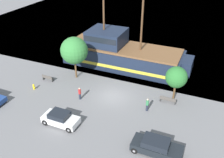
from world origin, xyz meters
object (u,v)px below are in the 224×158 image
bench_promenade_west (48,78)px  pedestrian_walking_far (80,93)px  parked_car_curb_front (60,119)px  parked_car_curb_mid (157,147)px  fire_hydrant (34,87)px  bench_promenade_east (168,100)px  moored_boat_dockside (104,35)px  pirate_ship (121,53)px  pedestrian_walking_near (147,105)px

bench_promenade_west → pedestrian_walking_far: size_ratio=1.00×
bench_promenade_west → pedestrian_walking_far: 6.64m
parked_car_curb_front → bench_promenade_west: bearing=133.9°
parked_car_curb_mid → bench_promenade_west: (-17.05, 6.92, -0.32)m
fire_hydrant → bench_promenade_east: bearing=13.1°
moored_boat_dockside → parked_car_curb_mid: 29.94m
moored_boat_dockside → bench_promenade_east: (16.06, -16.51, -0.16)m
parked_car_curb_front → bench_promenade_east: parked_car_curb_front is taller
parked_car_curb_mid → pirate_ship: bearing=121.7°
moored_boat_dockside → pirate_ship: bearing=-52.2°
fire_hydrant → pedestrian_walking_near: size_ratio=0.47×
parked_car_curb_front → bench_promenade_east: bearing=41.0°
parked_car_curb_front → pedestrian_walking_far: pedestrian_walking_far is taller
moored_boat_dockside → bench_promenade_west: 17.86m
moored_boat_dockside → fire_hydrant: (-0.59, -20.39, -0.19)m
parked_car_curb_mid → bench_promenade_west: parked_car_curb_mid is taller
parked_car_curb_mid → pedestrian_walking_far: pedestrian_walking_far is taller
pirate_ship → bench_promenade_west: bearing=-131.6°
parked_car_curb_mid → pedestrian_walking_near: bearing=114.0°
parked_car_curb_front → parked_car_curb_mid: 10.33m
pedestrian_walking_far → fire_hydrant: bearing=-176.3°
pirate_ship → parked_car_curb_front: 15.53m
pirate_ship → bench_promenade_west: (-7.52, -8.48, -1.50)m
bench_promenade_west → bench_promenade_east: bearing=4.7°
bench_promenade_west → pedestrian_walking_near: bearing=-4.4°
pedestrian_walking_far → parked_car_curb_front: bearing=-84.8°
pirate_ship → bench_promenade_west: 11.43m
bench_promenade_west → fire_hydrant: bearing=-97.6°
pedestrian_walking_near → pedestrian_walking_far: bearing=-173.0°
pirate_ship → parked_car_curb_front: size_ratio=4.89×
pirate_ship → pedestrian_walking_far: 10.73m
bench_promenade_west → pirate_ship: bearing=48.4°
moored_boat_dockside → pedestrian_walking_far: 20.86m
moored_boat_dockside → pedestrian_walking_near: (14.21, -18.97, 0.22)m
pedestrian_walking_near → moored_boat_dockside: bearing=126.8°
fire_hydrant → moored_boat_dockside: bearing=88.3°
pedestrian_walking_near → bench_promenade_west: bearing=175.6°
pirate_ship → moored_boat_dockside: (-7.27, 9.37, -1.33)m
pedestrian_walking_near → parked_car_curb_front: bearing=-142.8°
parked_car_curb_mid → pedestrian_walking_far: (-10.77, 4.81, 0.06)m
moored_boat_dockside → pedestrian_walking_near: bearing=-53.2°
parked_car_curb_mid → bench_promenade_east: (-0.73, 8.26, -0.31)m
bench_promenade_east → bench_promenade_west: (-16.32, -1.34, -0.01)m
moored_boat_dockside → bench_promenade_east: 23.04m
pirate_ship → moored_boat_dockside: size_ratio=3.25×
pedestrian_walking_far → pirate_ship: bearing=83.3°
parked_car_curb_mid → parked_car_curb_front: bearing=-179.7°
bench_promenade_west → parked_car_curb_mid: bearing=-22.1°
pirate_ship → pedestrian_walking_near: (6.94, -9.59, -1.11)m
bench_promenade_east → parked_car_curb_mid: bearing=-84.9°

